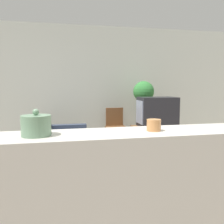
# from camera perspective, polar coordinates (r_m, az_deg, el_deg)

# --- Properties ---
(ground_plane) EXTENTS (14.00, 14.00, 0.00)m
(ground_plane) POSITION_cam_1_polar(r_m,az_deg,el_deg) (2.81, 1.27, -22.64)
(ground_plane) COLOR #756656
(wall_back) EXTENTS (9.00, 0.06, 2.70)m
(wall_back) POSITION_cam_1_polar(r_m,az_deg,el_deg) (5.85, -6.72, 6.18)
(wall_back) COLOR silver
(wall_back) RESTS_ON ground_plane
(couch) EXTENTS (0.97, 2.08, 0.76)m
(couch) POSITION_cam_1_polar(r_m,az_deg,el_deg) (4.22, -11.65, -8.84)
(couch) COLOR #384256
(couch) RESTS_ON ground_plane
(tv_stand) EXTENTS (0.94, 0.48, 0.55)m
(tv_stand) POSITION_cam_1_polar(r_m,az_deg,el_deg) (5.02, 10.19, -6.27)
(tv_stand) COLOR brown
(tv_stand) RESTS_ON ground_plane
(television) EXTENTS (0.73, 0.46, 0.57)m
(television) POSITION_cam_1_polar(r_m,az_deg,el_deg) (4.93, 10.25, 0.07)
(television) COLOR #232328
(television) RESTS_ON tv_stand
(wooden_chair) EXTENTS (0.44, 0.44, 0.83)m
(wooden_chair) POSITION_cam_1_polar(r_m,az_deg,el_deg) (5.58, 0.85, -2.96)
(wooden_chair) COLOR brown
(wooden_chair) RESTS_ON ground_plane
(plant_stand) EXTENTS (0.17, 0.17, 0.86)m
(plant_stand) POSITION_cam_1_polar(r_m,az_deg,el_deg) (5.68, 7.13, -3.17)
(plant_stand) COLOR brown
(plant_stand) RESTS_ON ground_plane
(potted_plant) EXTENTS (0.46, 0.46, 0.58)m
(potted_plant) POSITION_cam_1_polar(r_m,az_deg,el_deg) (5.61, 7.24, 4.50)
(potted_plant) COLOR white
(potted_plant) RESTS_ON plant_stand
(foreground_counter) EXTENTS (2.54, 0.44, 1.01)m
(foreground_counter) POSITION_cam_1_polar(r_m,az_deg,el_deg) (2.03, 5.79, -18.56)
(foreground_counter) COLOR beige
(foreground_counter) RESTS_ON ground_plane
(decorative_bowl) EXTENTS (0.20, 0.20, 0.19)m
(decorative_bowl) POSITION_cam_1_polar(r_m,az_deg,el_deg) (1.78, -16.95, -2.93)
(decorative_bowl) COLOR gray
(decorative_bowl) RESTS_ON foreground_counter
(candle_jar) EXTENTS (0.11, 0.11, 0.09)m
(candle_jar) POSITION_cam_1_polar(r_m,az_deg,el_deg) (1.91, 9.53, -2.97)
(candle_jar) COLOR #C6844C
(candle_jar) RESTS_ON foreground_counter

